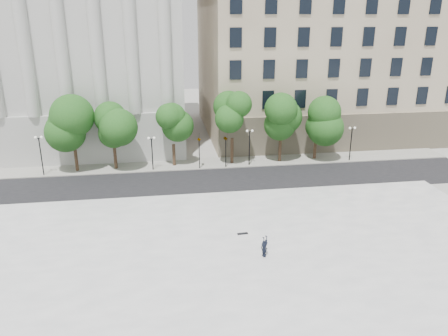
# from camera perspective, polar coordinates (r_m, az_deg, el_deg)

# --- Properties ---
(ground) EXTENTS (160.00, 160.00, 0.00)m
(ground) POSITION_cam_1_polar(r_m,az_deg,el_deg) (30.37, 2.27, -14.12)
(ground) COLOR #B0ADA6
(ground) RESTS_ON ground
(plaza) EXTENTS (44.00, 22.00, 0.45)m
(plaza) POSITION_cam_1_polar(r_m,az_deg,el_deg) (32.76, 1.29, -10.93)
(plaza) COLOR white
(plaza) RESTS_ON ground
(street) EXTENTS (60.00, 8.00, 0.02)m
(street) POSITION_cam_1_polar(r_m,az_deg,el_deg) (46.27, -1.82, -1.84)
(street) COLOR black
(street) RESTS_ON ground
(far_sidewalk) EXTENTS (60.00, 4.00, 0.12)m
(far_sidewalk) POSITION_cam_1_polar(r_m,az_deg,el_deg) (51.86, -2.59, 0.59)
(far_sidewalk) COLOR #A7A49A
(far_sidewalk) RESTS_ON ground
(building_west) EXTENTS (31.50, 27.65, 25.60)m
(building_west) POSITION_cam_1_polar(r_m,az_deg,el_deg) (64.70, -19.91, 14.86)
(building_west) COLOR #B3B4AF
(building_west) RESTS_ON ground
(building_east) EXTENTS (36.00, 26.15, 23.00)m
(building_east) POSITION_cam_1_polar(r_m,az_deg,el_deg) (68.67, 13.25, 14.21)
(building_east) COLOR beige
(building_east) RESTS_ON ground
(traffic_light_west) EXTENTS (0.53, 1.80, 4.22)m
(traffic_light_west) POSITION_cam_1_polar(r_m,az_deg,el_deg) (49.10, -3.28, 3.96)
(traffic_light_west) COLOR black
(traffic_light_west) RESTS_ON ground
(traffic_light_east) EXTENTS (1.11, 1.89, 4.26)m
(traffic_light_east) POSITION_cam_1_polar(r_m,az_deg,el_deg) (49.44, 0.23, 4.15)
(traffic_light_east) COLOR black
(traffic_light_east) RESTS_ON ground
(person_lying) EXTENTS (1.31, 1.68, 0.44)m
(person_lying) POSITION_cam_1_polar(r_m,az_deg,el_deg) (31.78, 5.28, -11.11)
(person_lying) COLOR black
(person_lying) RESTS_ON plaza
(skateboard) EXTENTS (0.84, 0.28, 0.08)m
(skateboard) POSITION_cam_1_polar(r_m,az_deg,el_deg) (34.73, 2.44, -8.55)
(skateboard) COLOR black
(skateboard) RESTS_ON plaza
(street_trees) EXTENTS (31.97, 4.27, 7.74)m
(street_trees) POSITION_cam_1_polar(r_m,az_deg,el_deg) (49.95, -4.16, 6.27)
(street_trees) COLOR #382619
(street_trees) RESTS_ON ground
(lamp_posts) EXTENTS (36.31, 0.28, 4.53)m
(lamp_posts) POSITION_cam_1_polar(r_m,az_deg,el_deg) (49.62, -2.94, 3.22)
(lamp_posts) COLOR black
(lamp_posts) RESTS_ON ground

